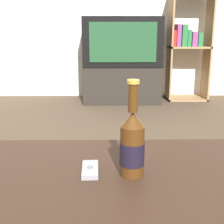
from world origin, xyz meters
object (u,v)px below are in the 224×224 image
object	(u,v)px
beer_bottle	(132,144)
tv_stand	(122,83)
television	(122,41)
bookshelf	(188,44)
cell_phone	(90,170)

from	to	relation	value
beer_bottle	tv_stand	bearing A→B (deg)	88.04
television	beer_bottle	world-z (taller)	television
bookshelf	cell_phone	size ratio (longest dim) A/B	11.50
beer_bottle	cell_phone	distance (m)	0.15
cell_phone	tv_stand	bearing A→B (deg)	83.58
beer_bottle	television	bearing A→B (deg)	88.04
television	cell_phone	bearing A→B (deg)	-94.48
television	beer_bottle	size ratio (longest dim) A/B	3.12
television	bookshelf	size ratio (longest dim) A/B	0.70
bookshelf	cell_phone	world-z (taller)	bookshelf
television	bookshelf	world-z (taller)	bookshelf
bookshelf	cell_phone	distance (m)	2.93
tv_stand	bookshelf	size ratio (longest dim) A/B	0.70
television	beer_bottle	bearing A→B (deg)	-91.96
tv_stand	cell_phone	bearing A→B (deg)	-94.48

